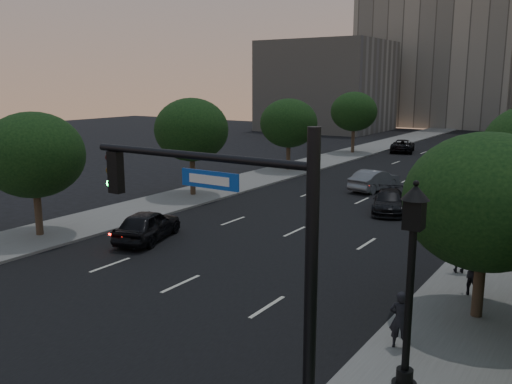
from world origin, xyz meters
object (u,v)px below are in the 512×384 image
Objects in this scene: street_lamp at (409,307)px; pedestrian_a at (400,320)px; sedan_mid_left at (374,180)px; pedestrian_b at (474,271)px; sedan_near_left at (148,225)px; pedestrian_c at (461,253)px; traffic_signal_mast at (261,296)px; sedan_far_left at (403,146)px; sedan_far_right at (485,159)px; sedan_near_right at (389,202)px.

pedestrian_a is at bearing 111.12° from street_lamp.
sedan_mid_left is 2.69× the size of pedestrian_a.
sedan_near_left is at bearing 28.65° from pedestrian_b.
traffic_signal_mast is at bearing 64.71° from pedestrian_c.
sedan_near_left is 0.89× the size of sedan_far_left.
sedan_mid_left is (-10.59, 25.07, -1.87)m from street_lamp.
pedestrian_c is at bearing -65.78° from sedan_far_right.
sedan_mid_left is 0.91× the size of sedan_far_left.
pedestrian_c is (-1.11, 10.22, -1.64)m from street_lamp.
street_lamp is at bearing 74.00° from pedestrian_c.
sedan_near_right is at bearing -32.84° from pedestrian_b.
pedestrian_a is at bearing 104.81° from pedestrian_b.
sedan_far_right is at bearing -102.97° from pedestrian_c.
traffic_signal_mast is 1.55× the size of sedan_near_right.
pedestrian_b is at bearing 92.00° from pedestrian_c.
pedestrian_b is (15.13, 1.17, 0.27)m from sedan_near_left.
sedan_near_right is at bearing 103.69° from traffic_signal_mast.
street_lamp reaches higher than sedan_mid_left.
sedan_near_right is at bearing -139.75° from sedan_near_left.
street_lamp is 1.21× the size of sedan_mid_left.
sedan_far_right is 2.66× the size of pedestrian_a.
pedestrian_b is (15.97, -39.55, 0.33)m from sedan_far_left.
pedestrian_c reaches higher than sedan_mid_left.
pedestrian_b is at bearing 167.29° from sedan_near_left.
sedan_far_right is (10.04, -6.86, 0.07)m from sedan_far_left.
sedan_near_left reaches higher than sedan_mid_left.
sedan_near_left is 1.01× the size of sedan_near_right.
sedan_far_left is at bearing 108.70° from street_lamp.
traffic_signal_mast is at bearing -93.93° from sedan_near_right.
sedan_near_left is 14.85m from pedestrian_a.
sedan_near_left is 0.98× the size of sedan_mid_left.
pedestrian_c is at bearing -99.73° from pedestrian_a.
traffic_signal_mast reaches higher than sedan_far_right.
pedestrian_c is (0.74, 13.69, -2.68)m from traffic_signal_mast.
pedestrian_a reaches higher than sedan_near_left.
sedan_near_right is at bearing 92.91° from sedan_far_left.
sedan_mid_left reaches higher than sedan_far_left.
pedestrian_a is (-1.03, 2.68, -1.62)m from street_lamp.
sedan_near_right is (7.90, 12.34, -0.12)m from sedan_near_left.
pedestrian_b is at bearing -74.69° from sedan_near_right.
traffic_signal_mast is 4.07m from street_lamp.
traffic_signal_mast reaches higher than pedestrian_a.
pedestrian_c is at bearing 97.66° from sedan_far_left.
sedan_mid_left is 2.76× the size of pedestrian_c.
sedan_mid_left is 2.60× the size of pedestrian_b.
sedan_far_right is at bearing 131.44° from sedan_far_left.
sedan_far_right is at bearing 98.48° from street_lamp.
pedestrian_a is (14.24, -4.21, 0.24)m from sedan_near_left.
sedan_mid_left is 1.01× the size of sedan_far_right.
traffic_signal_mast is 29.99m from sedan_mid_left.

